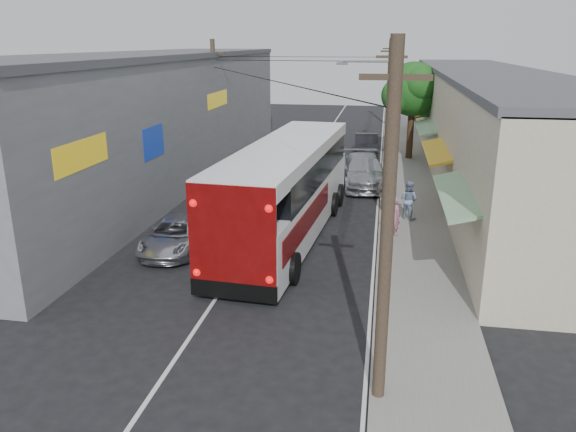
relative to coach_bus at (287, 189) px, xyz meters
name	(u,v)px	position (x,y,z in m)	size (l,w,h in m)	color
ground	(191,336)	(-1.21, -8.89, -2.03)	(120.00, 120.00, 0.00)	black
sidewalk	(407,178)	(5.29, 11.11, -1.97)	(3.00, 80.00, 0.12)	slate
building_right	(485,123)	(9.78, 13.11, 1.13)	(7.09, 40.00, 6.25)	beige
building_left	(151,116)	(-9.71, 9.11, 1.63)	(7.20, 36.00, 7.25)	gray
utility_poles	(353,108)	(1.92, 11.44, 2.10)	(11.80, 45.28, 8.00)	#473828
street_tree	(414,91)	(5.66, 17.13, 2.65)	(4.40, 4.00, 6.60)	#3F2B19
coach_bus	(287,189)	(0.00, 0.00, 0.00)	(3.94, 13.75, 3.91)	white
jeepney	(176,235)	(-4.01, -2.46, -1.41)	(2.06, 4.46, 1.24)	silver
parked_suv	(364,171)	(2.80, 9.10, -1.17)	(2.39, 5.89, 1.71)	#9E9FA6
parked_car_mid	(362,166)	(2.59, 11.11, -1.34)	(1.61, 4.01, 1.37)	#232328
parked_car_far	(366,145)	(2.59, 18.11, -1.27)	(1.60, 4.60, 1.52)	black
pedestrian_near	(393,216)	(4.36, 0.42, -1.09)	(0.60, 0.39, 1.64)	#C46793
pedestrian_far	(409,200)	(5.07, 2.86, -1.02)	(0.86, 0.67, 1.77)	#7D93B6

